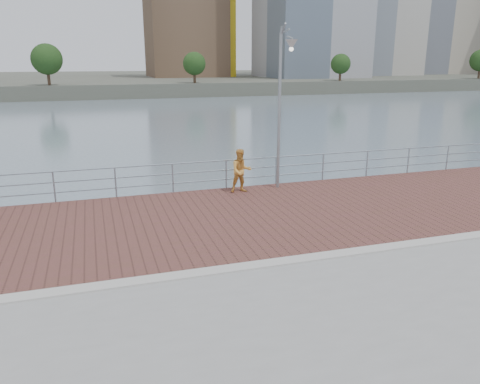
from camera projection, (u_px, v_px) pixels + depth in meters
name	position (u px, v px, depth m)	size (l,w,h in m)	color
water	(264.00, 338.00, 11.85)	(400.00, 400.00, 0.00)	slate
brick_lane	(225.00, 218.00, 14.60)	(40.00, 6.80, 0.02)	brown
curb	(265.00, 264.00, 11.29)	(40.00, 0.40, 0.06)	#B7B5AD
far_shore	(103.00, 80.00, 123.80)	(320.00, 95.00, 2.50)	#4C5142
guardrail	(200.00, 173.00, 17.53)	(39.06, 0.06, 1.13)	#8C9EA8
street_lamp	(284.00, 80.00, 16.62)	(0.42, 1.21, 5.73)	gray
bystander	(241.00, 171.00, 17.22)	(0.79, 0.61, 1.62)	gold
shoreline_trees	(150.00, 62.00, 82.75)	(144.41, 5.08, 6.78)	#473323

